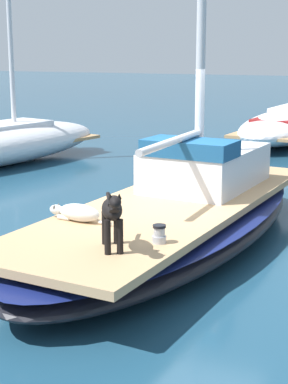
{
  "coord_description": "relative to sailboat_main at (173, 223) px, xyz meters",
  "views": [
    {
      "loc": [
        3.18,
        -8.02,
        2.79
      ],
      "look_at": [
        0.0,
        -1.0,
        1.01
      ],
      "focal_mm": 58.01,
      "sensor_mm": 36.0,
      "label": 1
    }
  ],
  "objects": [
    {
      "name": "cabin_house",
      "position": [
        0.09,
        1.11,
        0.67
      ],
      "size": [
        1.56,
        2.32,
        0.84
      ],
      "color": "silver",
      "rests_on": "sailboat_main"
    },
    {
      "name": "sailboat_main",
      "position": [
        0.0,
        0.0,
        0.0
      ],
      "size": [
        3.04,
        7.4,
        0.66
      ],
      "color": "black",
      "rests_on": "ground"
    },
    {
      "name": "ground_plane",
      "position": [
        0.0,
        0.0,
        -0.34
      ],
      "size": [
        120.0,
        120.0,
        0.0
      ],
      "primitive_type": "plane",
      "color": "navy"
    },
    {
      "name": "dog_black",
      "position": [
        0.22,
        -2.31,
        0.75
      ],
      "size": [
        0.57,
        0.84,
        0.7
      ],
      "color": "black",
      "rests_on": "sailboat_main"
    },
    {
      "name": "deck_winch",
      "position": [
        0.58,
        -1.87,
        0.42
      ],
      "size": [
        0.16,
        0.16,
        0.21
      ],
      "color": "#B7B7BC",
      "rests_on": "sailboat_main"
    },
    {
      "name": "dog_white",
      "position": [
        -0.73,
        -1.45,
        0.43
      ],
      "size": [
        0.95,
        0.33,
        0.22
      ],
      "color": "silver",
      "rests_on": "sailboat_main"
    }
  ]
}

